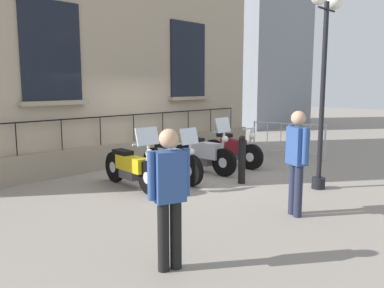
% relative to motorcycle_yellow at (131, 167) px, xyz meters
% --- Properties ---
extents(ground_plane, '(60.00, 60.00, 0.00)m').
position_rel_motorcycle_yellow_xyz_m(ground_plane, '(-0.16, 1.64, -0.45)').
color(ground_plane, gray).
extents(building_facade, '(0.82, 10.20, 7.09)m').
position_rel_motorcycle_yellow_xyz_m(building_facade, '(-2.41, 1.64, 2.99)').
color(building_facade, tan).
rests_on(building_facade, ground_plane).
extents(motorcycle_yellow, '(2.07, 0.63, 1.36)m').
position_rel_motorcycle_yellow_xyz_m(motorcycle_yellow, '(0.00, 0.00, 0.00)').
color(motorcycle_yellow, black).
rests_on(motorcycle_yellow, ground_plane).
extents(motorcycle_white, '(2.01, 0.57, 1.27)m').
position_rel_motorcycle_yellow_xyz_m(motorcycle_white, '(0.17, 1.03, -0.01)').
color(motorcycle_white, black).
rests_on(motorcycle_white, ground_plane).
extents(motorcycle_silver, '(2.00, 0.57, 1.42)m').
position_rel_motorcycle_yellow_xyz_m(motorcycle_silver, '(0.11, 2.20, 0.02)').
color(motorcycle_silver, black).
rests_on(motorcycle_silver, ground_plane).
extents(motorcycle_maroon, '(1.95, 0.56, 1.09)m').
position_rel_motorcycle_yellow_xyz_m(motorcycle_maroon, '(0.14, 3.29, -0.02)').
color(motorcycle_maroon, black).
rests_on(motorcycle_maroon, ground_plane).
extents(lamppost, '(0.32, 1.02, 4.05)m').
position_rel_motorcycle_yellow_xyz_m(lamppost, '(2.92, 2.73, 2.25)').
color(lamppost, black).
rests_on(lamppost, ground_plane).
extents(crowd_barrier, '(2.24, 0.48, 1.05)m').
position_rel_motorcycle_yellow_xyz_m(crowd_barrier, '(0.47, 5.61, 0.12)').
color(crowd_barrier, '#B7B7BF').
rests_on(crowd_barrier, ground_plane).
extents(bollard, '(0.16, 0.16, 1.09)m').
position_rel_motorcycle_yellow_xyz_m(bollard, '(1.46, 1.96, 0.10)').
color(bollard, black).
rests_on(bollard, ground_plane).
extents(pedestrian_standing, '(0.48, 0.36, 1.78)m').
position_rel_motorcycle_yellow_xyz_m(pedestrian_standing, '(3.46, 0.80, 0.57)').
color(pedestrian_standing, '#23283D').
rests_on(pedestrian_standing, ground_plane).
extents(pedestrian_walking, '(0.33, 0.50, 1.70)m').
position_rel_motorcycle_yellow_xyz_m(pedestrian_walking, '(3.40, -2.04, 0.52)').
color(pedestrian_walking, black).
rests_on(pedestrian_walking, ground_plane).
extents(distant_building, '(4.50, 5.25, 6.68)m').
position_rel_motorcycle_yellow_xyz_m(distant_building, '(-6.31, 13.08, 2.89)').
color(distant_building, gray).
rests_on(distant_building, ground_plane).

